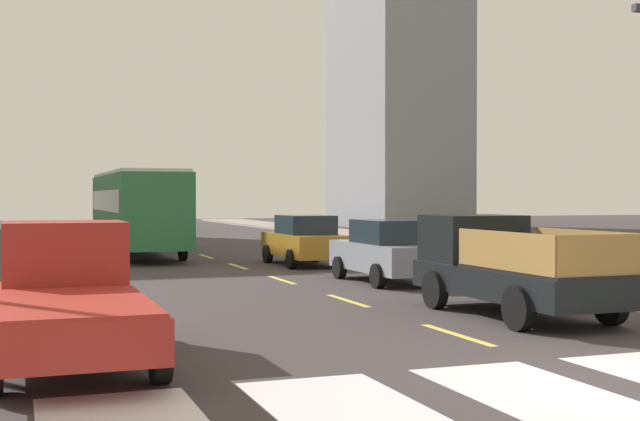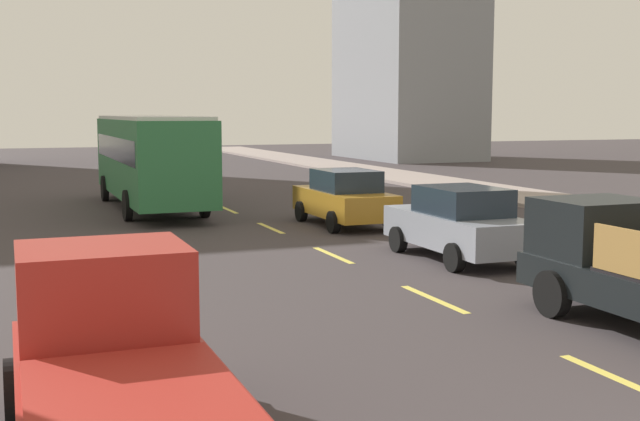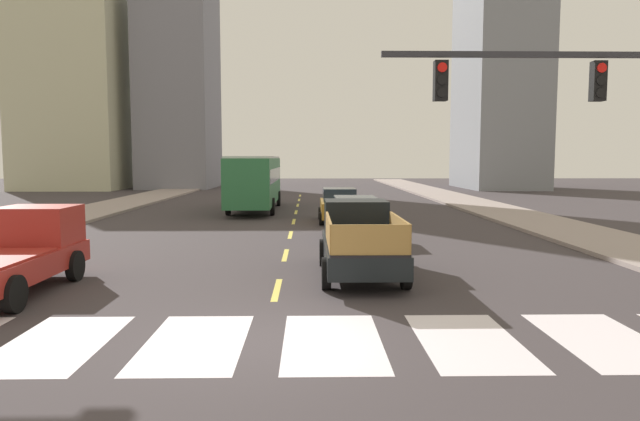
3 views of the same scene
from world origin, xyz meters
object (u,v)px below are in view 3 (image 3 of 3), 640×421
Objects in this scene: pickup_dark at (16,253)px; city_bus at (255,179)px; sedan_near_left at (355,218)px; sedan_near_right at (339,205)px; pickup_stakebed at (359,240)px.

pickup_dark is 21.46m from city_bus.
sedan_near_right is at bearing 92.87° from sedan_near_left.
sedan_near_left is 1.00× the size of sedan_near_right.
pickup_dark is 12.25m from sedan_near_left.
pickup_stakebed is 12.73m from sedan_near_right.
sedan_near_left is (8.92, 8.39, -0.06)m from pickup_dark.
city_bus is 2.45× the size of sedan_near_left.
pickup_stakebed is at bearing -93.31° from sedan_near_left.
city_bus is at bearing 128.39° from sedan_near_right.
pickup_stakebed is 1.18× the size of sedan_near_right.
pickup_stakebed is 0.48× the size of city_bus.
pickup_stakebed is at bearing -88.82° from sedan_near_right.
sedan_near_right is at bearing 90.04° from pickup_stakebed.
city_bus is at bearing 104.28° from pickup_stakebed.
pickup_stakebed is at bearing -75.12° from city_bus.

